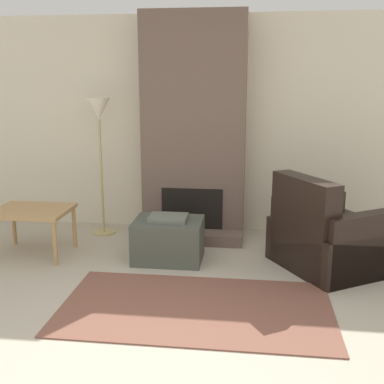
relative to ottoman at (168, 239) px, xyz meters
name	(u,v)px	position (x,y,z in m)	size (l,w,h in m)	color
ground_plane	(139,377)	(0.16, -2.04, -0.22)	(24.00, 24.00, 0.00)	#B2A893
wall_back	(197,125)	(0.16, 1.18, 1.08)	(7.72, 0.06, 2.60)	beige
fireplace	(194,131)	(0.16, 0.92, 1.03)	(1.20, 0.72, 2.60)	brown
ottoman	(168,239)	(0.00, 0.00, 0.00)	(0.71, 0.54, 0.48)	#474C42
armchair	(327,239)	(1.61, -0.01, 0.08)	(1.33, 1.34, 0.95)	black
side_table	(32,214)	(-1.48, -0.02, 0.22)	(0.80, 0.63, 0.51)	tan
floor_lamp_left	(99,121)	(-0.95, 0.79, 1.15)	(0.28, 0.28, 1.64)	tan
area_rug	(196,308)	(0.41, -1.06, -0.22)	(2.25, 1.24, 0.01)	brown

